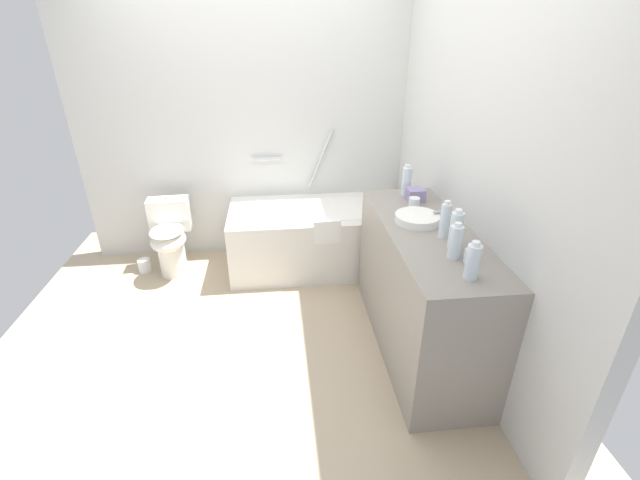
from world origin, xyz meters
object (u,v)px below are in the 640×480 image
at_px(toilet, 170,237).
at_px(water_bottle_4, 445,220).
at_px(water_bottle_0, 473,261).
at_px(toilet_paper_roll, 144,265).
at_px(tissue_box, 415,195).
at_px(water_bottle_3, 406,181).
at_px(sink_faucet, 444,217).
at_px(drinking_glass_1, 470,256).
at_px(sink_basin, 417,218).
at_px(bathtub, 318,235).
at_px(water_bottle_1, 456,230).
at_px(water_bottle_2, 455,242).
at_px(drinking_glass_0, 414,203).

xyz_separation_m(toilet, water_bottle_4, (1.94, -1.31, 0.65)).
distance_m(water_bottle_0, toilet_paper_roll, 2.98).
bearing_deg(tissue_box, water_bottle_3, 106.30).
height_order(water_bottle_4, tissue_box, water_bottle_4).
xyz_separation_m(sink_faucet, drinking_glass_1, (-0.06, -0.54, 0.01)).
bearing_deg(sink_basin, toilet, 149.65).
height_order(water_bottle_0, drinking_glass_1, water_bottle_0).
bearing_deg(drinking_glass_1, bathtub, 111.74).
relative_size(water_bottle_1, water_bottle_4, 1.01).
relative_size(water_bottle_0, water_bottle_2, 0.98).
relative_size(sink_faucet, toilet_paper_roll, 1.27).
relative_size(water_bottle_2, tissue_box, 1.73).
bearing_deg(water_bottle_4, bathtub, 115.38).
height_order(toilet, water_bottle_4, water_bottle_4).
relative_size(water_bottle_0, tissue_box, 1.70).
relative_size(toilet, water_bottle_4, 2.89).
distance_m(water_bottle_4, tissue_box, 0.60).
height_order(bathtub, water_bottle_4, bathtub).
bearing_deg(bathtub, sink_basin, -63.67).
distance_m(bathtub, toilet, 1.32).
bearing_deg(drinking_glass_0, sink_basin, -102.04).
height_order(water_bottle_3, toilet_paper_roll, water_bottle_3).
distance_m(water_bottle_0, water_bottle_4, 0.46).
height_order(water_bottle_2, tissue_box, water_bottle_2).
bearing_deg(water_bottle_3, drinking_glass_0, -93.64).
xyz_separation_m(bathtub, water_bottle_0, (0.59, -1.77, 0.68)).
bearing_deg(water_bottle_0, water_bottle_2, 90.63).
distance_m(bathtub, sink_faucet, 1.43).
bearing_deg(water_bottle_0, water_bottle_1, 82.24).
bearing_deg(toilet, tissue_box, 66.28).
xyz_separation_m(water_bottle_3, toilet_paper_roll, (-2.20, 0.62, -0.94)).
height_order(water_bottle_1, water_bottle_2, water_bottle_1).
distance_m(toilet, water_bottle_2, 2.55).
xyz_separation_m(water_bottle_4, drinking_glass_0, (-0.04, 0.46, -0.07)).
xyz_separation_m(water_bottle_1, drinking_glass_0, (-0.05, 0.59, -0.07)).
bearing_deg(drinking_glass_1, toilet, 140.40).
xyz_separation_m(water_bottle_3, water_bottle_4, (0.02, -0.72, -0.00)).
xyz_separation_m(water_bottle_2, tissue_box, (0.05, 0.85, -0.05)).
relative_size(water_bottle_0, water_bottle_3, 0.88).
height_order(toilet, water_bottle_0, water_bottle_0).
height_order(water_bottle_0, water_bottle_4, water_bottle_4).
height_order(bathtub, water_bottle_3, bathtub).
distance_m(water_bottle_4, drinking_glass_1, 0.32).
bearing_deg(toilet_paper_roll, sink_basin, -27.56).
bearing_deg(bathtub, toilet_paper_roll, 178.70).
bearing_deg(sink_faucet, water_bottle_3, 102.61).
bearing_deg(sink_faucet, drinking_glass_1, -96.72).
bearing_deg(drinking_glass_1, water_bottle_1, 94.62).
bearing_deg(sink_basin, sink_faucet, 0.00).
relative_size(water_bottle_4, drinking_glass_0, 3.02).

